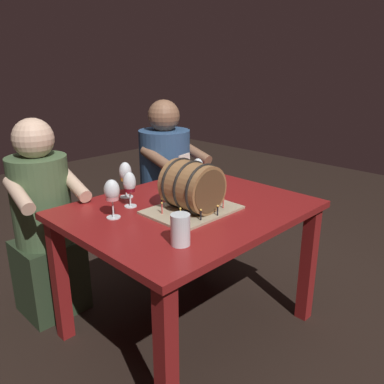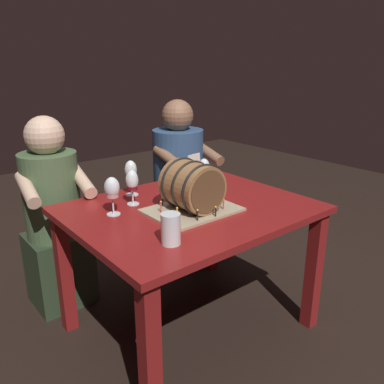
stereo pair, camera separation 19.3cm
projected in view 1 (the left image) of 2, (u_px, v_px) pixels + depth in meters
ground_plane at (189, 325)px, 2.26m from camera, size 8.00×8.00×0.00m
dining_table at (189, 226)px, 2.06m from camera, size 1.19×0.96×0.72m
barrel_cake at (192, 188)px, 1.93m from camera, size 0.43×0.33×0.26m
wine_glass_amber at (125, 174)px, 2.13m from camera, size 0.07×0.07×0.20m
wine_glass_white at (198, 169)px, 2.24m from camera, size 0.07×0.07×0.19m
wine_glass_red at (129, 184)px, 1.99m from camera, size 0.07×0.07×0.18m
wine_glass_rose at (112, 192)px, 1.84m from camera, size 0.07×0.07×0.19m
beer_pint at (180, 231)px, 1.59m from camera, size 0.08×0.08×0.13m
menu_card at (185, 167)px, 2.47m from camera, size 0.11×0.04×0.16m
person_seated_left at (45, 229)px, 2.25m from camera, size 0.39×0.49×1.16m
person_seated_right at (166, 188)px, 2.85m from camera, size 0.41×0.49×1.19m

